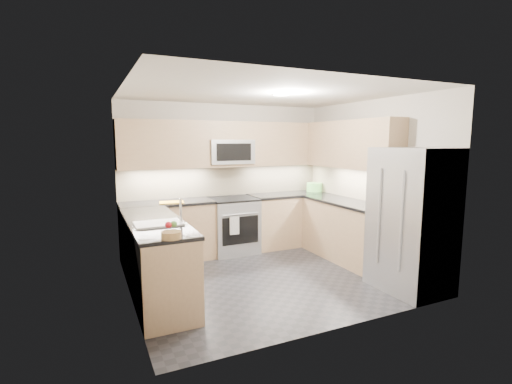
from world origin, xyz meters
name	(u,v)px	position (x,y,z in m)	size (l,w,h in m)	color
floor	(267,276)	(0.00, 0.00, 0.00)	(3.60, 3.20, 0.00)	#242429
ceiling	(267,93)	(0.00, 0.00, 2.50)	(3.60, 3.20, 0.02)	beige
wall_back	(226,177)	(0.00, 1.60, 1.25)	(3.60, 0.02, 2.50)	#BBB2A3
wall_front	(341,207)	(0.00, -1.60, 1.25)	(3.60, 0.02, 2.50)	#BBB2A3
wall_left	(127,196)	(-1.80, 0.00, 1.25)	(0.02, 3.20, 2.50)	#BBB2A3
wall_right	(370,182)	(1.80, 0.00, 1.25)	(0.02, 3.20, 2.50)	#BBB2A3
base_cab_back_left	(168,232)	(-1.09, 1.30, 0.45)	(1.42, 0.60, 0.90)	tan
base_cab_back_right	(288,220)	(1.09, 1.30, 0.45)	(1.42, 0.60, 0.90)	tan
base_cab_right	(347,232)	(1.50, 0.15, 0.45)	(0.60, 1.70, 0.90)	tan
base_cab_peninsula	(156,260)	(-1.50, 0.00, 0.45)	(0.60, 2.00, 0.90)	tan
countertop_back_left	(167,203)	(-1.09, 1.30, 0.92)	(1.42, 0.63, 0.04)	black
countertop_back_right	(289,195)	(1.09, 1.30, 0.92)	(1.42, 0.63, 0.04)	black
countertop_right	(348,203)	(1.50, 0.15, 0.92)	(0.63, 1.70, 0.04)	black
countertop_peninsula	(155,222)	(-1.50, 0.00, 0.92)	(0.63, 2.00, 0.04)	black
upper_cab_back	(229,144)	(0.00, 1.43, 1.83)	(3.60, 0.35, 0.75)	tan
upper_cab_right	(351,144)	(1.62, 0.28, 1.83)	(0.35, 1.95, 0.75)	tan
backsplash_back	(226,181)	(0.00, 1.60, 1.20)	(3.60, 0.01, 0.51)	tan
backsplash_right	(351,182)	(1.80, 0.45, 1.20)	(0.01, 2.30, 0.51)	tan
gas_range	(233,226)	(0.00, 1.28, 0.46)	(0.76, 0.65, 0.91)	#A0A3A8
range_cooktop	(233,199)	(0.00, 1.28, 0.92)	(0.76, 0.65, 0.03)	black
oven_door_glass	(240,230)	(0.00, 0.95, 0.45)	(0.62, 0.02, 0.45)	black
oven_handle	(241,214)	(0.00, 0.93, 0.72)	(0.02, 0.02, 0.60)	#B2B5BA
microwave	(230,152)	(0.00, 1.40, 1.70)	(0.76, 0.40, 0.40)	#9CA0A4
microwave_door	(234,152)	(0.00, 1.20, 1.70)	(0.60, 0.01, 0.28)	black
refrigerator	(412,220)	(1.45, -1.15, 0.90)	(0.70, 0.90, 1.80)	#94969B
fridge_handle_left	(401,222)	(1.08, -1.33, 0.95)	(0.02, 0.02, 1.20)	#B2B5BA
fridge_handle_right	(379,216)	(1.08, -0.97, 0.95)	(0.02, 0.02, 1.20)	#B2B5BA
sink_basin	(159,230)	(-1.50, -0.25, 0.88)	(0.52, 0.38, 0.16)	white
faucet	(181,211)	(-1.24, -0.25, 1.08)	(0.03, 0.03, 0.28)	silver
utensil_bowl	(314,187)	(1.66, 1.34, 1.02)	(0.28, 0.28, 0.16)	#63BD51
cutting_board	(172,202)	(-1.04, 1.19, 0.95)	(0.36, 0.26, 0.01)	orange
fruit_basket	(171,235)	(-1.50, -0.93, 0.98)	(0.20, 0.20, 0.07)	#A8804E
fruit_apple	(168,225)	(-1.50, -0.82, 1.05)	(0.07, 0.07, 0.07)	#B51420
fruit_pear	(174,224)	(-1.44, -0.80, 1.05)	(0.07, 0.07, 0.07)	#5DA345
dish_towel_check	(234,226)	(-0.12, 0.91, 0.55)	(0.15, 0.01, 0.29)	silver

